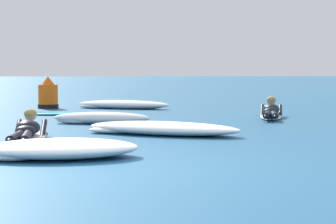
{
  "coord_description": "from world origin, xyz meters",
  "views": [
    {
      "loc": [
        0.39,
        -7.89,
        1.24
      ],
      "look_at": [
        0.86,
        5.73,
        0.29
      ],
      "focal_mm": 71.16,
      "sensor_mm": 36.0,
      "label": 1
    }
  ],
  "objects_px": {
    "surfer_near": "(27,132)",
    "drifting_surfboard": "(69,114)",
    "channel_marker_buoy": "(48,96)",
    "surfer_far": "(271,112)"
  },
  "relations": [
    {
      "from": "surfer_near",
      "to": "surfer_far",
      "type": "xyz_separation_m",
      "value": [
        4.94,
        4.53,
        0.01
      ]
    },
    {
      "from": "surfer_far",
      "to": "surfer_near",
      "type": "bearing_deg",
      "value": -137.48
    },
    {
      "from": "surfer_far",
      "to": "channel_marker_buoy",
      "type": "relative_size",
      "value": 2.71
    },
    {
      "from": "surfer_far",
      "to": "channel_marker_buoy",
      "type": "bearing_deg",
      "value": 146.52
    },
    {
      "from": "surfer_near",
      "to": "channel_marker_buoy",
      "type": "height_order",
      "value": "channel_marker_buoy"
    },
    {
      "from": "surfer_near",
      "to": "surfer_far",
      "type": "bearing_deg",
      "value": 42.52
    },
    {
      "from": "surfer_near",
      "to": "drifting_surfboard",
      "type": "xyz_separation_m",
      "value": [
        0.03,
        5.74,
        -0.1
      ]
    },
    {
      "from": "surfer_near",
      "to": "drifting_surfboard",
      "type": "bearing_deg",
      "value": 89.7
    },
    {
      "from": "drifting_surfboard",
      "to": "channel_marker_buoy",
      "type": "height_order",
      "value": "channel_marker_buoy"
    },
    {
      "from": "surfer_near",
      "to": "drifting_surfboard",
      "type": "distance_m",
      "value": 5.74
    }
  ]
}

